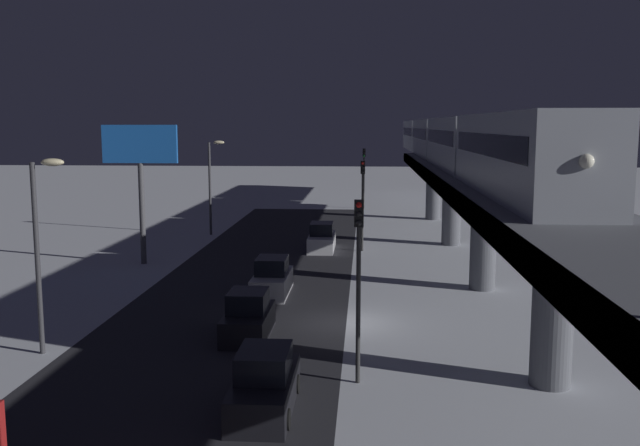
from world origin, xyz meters
TOP-DOWN VIEW (x-y plane):
  - ground_plane at (0.00, 0.00)m, footprint 240.00×240.00m
  - avenue_asphalt at (5.34, 0.00)m, footprint 11.00×85.57m
  - elevated_railway at (-7.28, 0.00)m, footprint 5.00×85.57m
  - subway_train at (-7.37, -27.03)m, footprint 2.94×74.07m
  - sedan_black at (2.14, 9.85)m, footprint 1.91×4.58m
  - sedan_black_2 at (3.94, 2.25)m, footprint 1.80×4.08m
  - sedan_silver at (3.94, -5.28)m, footprint 1.80×4.39m
  - sedan_white at (2.14, -18.57)m, footprint 1.80×4.53m
  - traffic_light_near at (-0.76, 7.35)m, footprint 0.32×0.44m
  - traffic_light_mid at (-0.76, -18.30)m, footprint 0.32×0.44m
  - traffic_light_far at (-0.76, -43.95)m, footprint 0.32×0.44m
  - commercial_billboard at (13.32, -12.85)m, footprint 4.80×0.36m
  - street_lamp_near at (11.41, 5.00)m, footprint 1.35×0.44m
  - street_lamp_far at (11.41, -25.00)m, footprint 1.35×0.44m

SIDE VIEW (x-z plane):
  - ground_plane at x=0.00m, z-range 0.00..0.00m
  - avenue_asphalt at x=5.34m, z-range 0.00..0.01m
  - sedan_black at x=2.14m, z-range -0.20..1.77m
  - sedan_black_2 at x=3.94m, z-range -0.19..1.78m
  - sedan_silver at x=3.94m, z-range -0.19..1.78m
  - sedan_white at x=2.14m, z-range -0.19..1.78m
  - traffic_light_near at x=-0.76m, z-range 1.00..7.40m
  - traffic_light_mid at x=-0.76m, z-range 1.00..7.40m
  - traffic_light_far at x=-0.76m, z-range 1.00..7.40m
  - street_lamp_near at x=11.41m, z-range 0.99..8.64m
  - street_lamp_far at x=11.41m, z-range 0.99..8.64m
  - elevated_railway at x=-7.28m, z-range 2.16..8.14m
  - commercial_billboard at x=13.32m, z-range 2.38..11.28m
  - subway_train at x=-7.37m, z-range 6.06..9.46m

